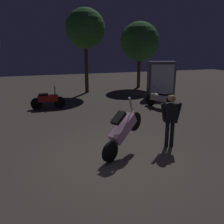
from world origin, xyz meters
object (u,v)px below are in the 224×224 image
Objects in this scene: motorcycle_red_parked_right at (48,100)px; kiosk_billboard at (161,79)px; person_rider_beside at (171,117)px; motorcycle_pink_foreground at (123,130)px; motorcycle_white_parked_left at (160,99)px.

kiosk_billboard reaches higher than motorcycle_red_parked_right.
motorcycle_pink_foreground is at bearing 104.02° from person_rider_beside.
person_rider_beside is at bearing -27.94° from motorcycle_pink_foreground.
motorcycle_red_parked_right is at bearing 73.14° from motorcycle_pink_foreground.
kiosk_billboard is at bearing 8.73° from motorcycle_red_parked_right.
motorcycle_white_parked_left is 4.82m from person_rider_beside.
person_rider_beside reaches higher than motorcycle_white_parked_left.
motorcycle_red_parked_right is at bearing 49.15° from motorcycle_white_parked_left.
person_rider_beside is (3.26, -5.86, 0.52)m from motorcycle_red_parked_right.
motorcycle_white_parked_left is 0.93× the size of motorcycle_red_parked_right.
motorcycle_pink_foreground is 6.23m from motorcycle_red_parked_right.
motorcycle_pink_foreground is at bearing -72.27° from motorcycle_red_parked_right.
kiosk_billboard reaches higher than motorcycle_pink_foreground.
motorcycle_red_parked_right is (-5.28, 1.50, 0.00)m from motorcycle_white_parked_left.
motorcycle_pink_foreground is 0.78× the size of kiosk_billboard.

